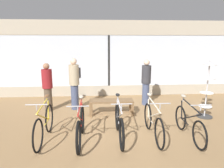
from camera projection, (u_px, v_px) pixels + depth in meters
The scene contains 12 objects.
ground_plane at pixel (116, 129), 5.42m from camera, with size 24.00×24.00×0.00m, color #99754C.
shop_back_wall at pixel (109, 58), 8.49m from camera, with size 12.00×0.08×3.20m.
bicycle_far_left at pixel (44, 124), 4.76m from camera, with size 0.46×1.73×1.05m.
bicycle_left at pixel (81, 126), 4.68m from camera, with size 0.46×1.72×1.04m.
bicycle_center at pixel (119, 123), 4.84m from camera, with size 0.46×1.76×1.04m.
bicycle_right at pixel (153, 122), 4.91m from camera, with size 0.46×1.77×1.03m.
bicycle_far_right at pixel (189, 123), 4.88m from camera, with size 0.46×1.69×1.01m.
accessory_rack at pixel (206, 95), 6.18m from camera, with size 0.48×0.48×1.76m.
display_bench at pixel (111, 103), 6.46m from camera, with size 1.40×0.44×0.48m.
customer_near_rack at pixel (74, 82), 6.87m from camera, with size 0.43×0.55×1.79m.
customer_by_window at pixel (146, 81), 7.38m from camera, with size 0.42×0.42×1.69m.
customer_mid_floor at pixel (47, 86), 6.73m from camera, with size 0.48×0.48×1.64m.
Camera 1 is at (-0.43, -5.02, 2.34)m, focal length 32.00 mm.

